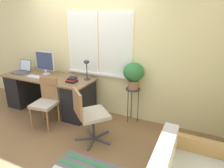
{
  "coord_description": "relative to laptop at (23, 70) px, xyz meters",
  "views": [
    {
      "loc": [
        2.18,
        -2.62,
        1.98
      ],
      "look_at": [
        0.85,
        0.18,
        0.88
      ],
      "focal_mm": 32.0,
      "sensor_mm": 36.0,
      "label": 1
    }
  ],
  "objects": [
    {
      "name": "monitor",
      "position": [
        0.57,
        0.11,
        0.2
      ],
      "size": [
        0.45,
        0.15,
        0.48
      ],
      "color": "silver",
      "rests_on": "desk"
    },
    {
      "name": "plant_stand",
      "position": [
        2.47,
        0.3,
        -0.22
      ],
      "size": [
        0.26,
        0.26,
        0.67
      ],
      "color": "#333338",
      "rests_on": "ground_plane"
    },
    {
      "name": "wall_back_with_window",
      "position": [
        1.42,
        0.45,
        0.54
      ],
      "size": [
        9.0,
        0.12,
        2.7
      ],
      "color": "beige",
      "rests_on": "ground_plane"
    },
    {
      "name": "desk",
      "position": [
        0.7,
        0.0,
        -0.41
      ],
      "size": [
        2.0,
        0.73,
        0.75
      ],
      "color": "brown",
      "rests_on": "ground_plane"
    },
    {
      "name": "keyboard",
      "position": [
        0.55,
        -0.14,
        -0.05
      ],
      "size": [
        0.42,
        0.14,
        0.02
      ],
      "color": "silver",
      "rests_on": "desk"
    },
    {
      "name": "desk_chair_wooden",
      "position": [
        1.06,
        -0.48,
        -0.34
      ],
      "size": [
        0.45,
        0.46,
        0.88
      ],
      "rotation": [
        0.0,
        0.0,
        0.13
      ],
      "color": "olive",
      "rests_on": "ground_plane"
    },
    {
      "name": "mouse",
      "position": [
        0.82,
        -0.14,
        -0.04
      ],
      "size": [
        0.04,
        0.07,
        0.04
      ],
      "color": "slate",
      "rests_on": "desk"
    },
    {
      "name": "laptop",
      "position": [
        0.0,
        0.0,
        0.0
      ],
      "size": [
        0.32,
        0.31,
        0.26
      ],
      "color": "#4C4C51",
      "rests_on": "desk"
    },
    {
      "name": "book_stack",
      "position": [
        1.37,
        -0.08,
        -0.02
      ],
      "size": [
        0.2,
        0.19,
        0.09
      ],
      "color": "black",
      "rests_on": "desk"
    },
    {
      "name": "ground_plane",
      "position": [
        1.41,
        -0.36,
        -0.81
      ],
      "size": [
        14.0,
        14.0,
        0.0
      ],
      "primitive_type": "plane",
      "color": "brown"
    },
    {
      "name": "office_chair_swivel",
      "position": [
        2.06,
        -0.61,
        -0.32
      ],
      "size": [
        0.66,
        0.66,
        0.91
      ],
      "rotation": [
        0.0,
        0.0,
        2.43
      ],
      "color": "#47474C",
      "rests_on": "ground_plane"
    },
    {
      "name": "desk_lamp",
      "position": [
        1.55,
        0.18,
        0.22
      ],
      "size": [
        0.13,
        0.13,
        0.39
      ],
      "color": "#2D2D33",
      "rests_on": "desk"
    },
    {
      "name": "potted_plant",
      "position": [
        2.47,
        0.3,
        0.15
      ],
      "size": [
        0.38,
        0.38,
        0.49
      ],
      "color": "#9E6B4C",
      "rests_on": "plant_stand"
    }
  ]
}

